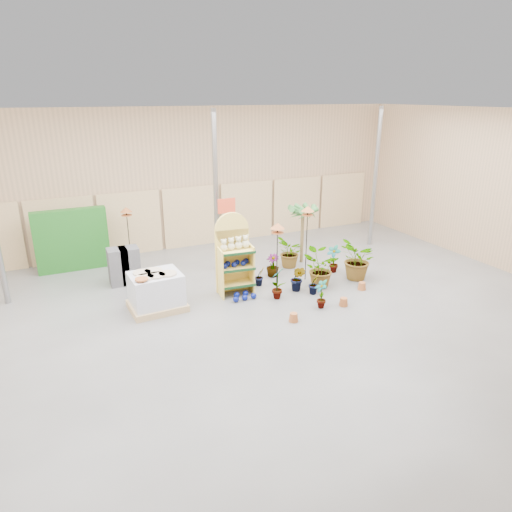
{
  "coord_description": "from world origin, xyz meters",
  "views": [
    {
      "loc": [
        -4.24,
        -8.3,
        4.85
      ],
      "look_at": [
        0.3,
        1.5,
        1.0
      ],
      "focal_mm": 32.0,
      "sensor_mm": 36.0,
      "label": 1
    }
  ],
  "objects_px": {
    "pallet_stack": "(156,291)",
    "display_shelf": "(234,257)",
    "bird_table_front": "(278,229)",
    "potted_plant_2": "(319,269)"
  },
  "relations": [
    {
      "from": "pallet_stack",
      "to": "display_shelf",
      "type": "bearing_deg",
      "value": 1.34
    },
    {
      "from": "pallet_stack",
      "to": "bird_table_front",
      "type": "height_order",
      "value": "bird_table_front"
    },
    {
      "from": "pallet_stack",
      "to": "bird_table_front",
      "type": "distance_m",
      "value": 3.24
    },
    {
      "from": "display_shelf",
      "to": "pallet_stack",
      "type": "bearing_deg",
      "value": -169.67
    },
    {
      "from": "potted_plant_2",
      "to": "pallet_stack",
      "type": "bearing_deg",
      "value": 173.43
    },
    {
      "from": "display_shelf",
      "to": "potted_plant_2",
      "type": "xyz_separation_m",
      "value": [
        2.15,
        -0.64,
        -0.45
      ]
    },
    {
      "from": "pallet_stack",
      "to": "bird_table_front",
      "type": "bearing_deg",
      "value": -16.41
    },
    {
      "from": "display_shelf",
      "to": "potted_plant_2",
      "type": "relative_size",
      "value": 2.07
    },
    {
      "from": "bird_table_front",
      "to": "display_shelf",
      "type": "bearing_deg",
      "value": 133.9
    },
    {
      "from": "pallet_stack",
      "to": "potted_plant_2",
      "type": "distance_m",
      "value": 4.22
    }
  ]
}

